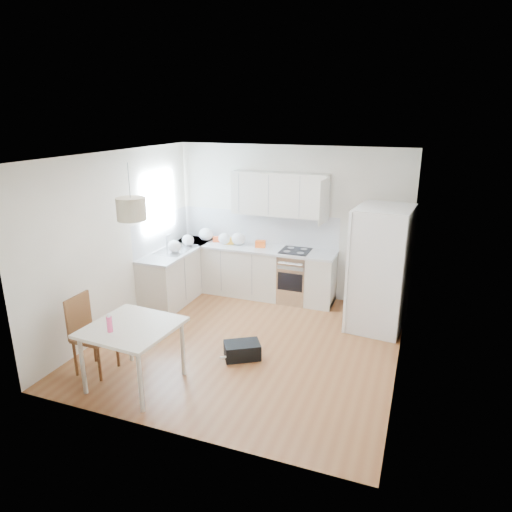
{
  "coord_description": "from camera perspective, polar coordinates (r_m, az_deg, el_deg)",
  "views": [
    {
      "loc": [
        2.22,
        -5.56,
        3.22
      ],
      "look_at": [
        -0.01,
        0.4,
        1.22
      ],
      "focal_mm": 32.0,
      "sensor_mm": 36.0,
      "label": 1
    }
  ],
  "objects": [
    {
      "name": "upper_cabinets",
      "position": [
        7.98,
        2.97,
        7.73
      ],
      "size": [
        1.7,
        0.32,
        0.75
      ],
      "primitive_type": "cube",
      "color": "beige",
      "rests_on": "wall_back"
    },
    {
      "name": "refrigerator",
      "position": [
        7.2,
        15.4,
        -1.54
      ],
      "size": [
        0.99,
        1.04,
        1.91
      ],
      "primitive_type": null,
      "rotation": [
        0.0,
        0.0,
        -0.1
      ],
      "color": "white",
      "rests_on": "floor"
    },
    {
      "name": "grocery_bag_d",
      "position": [
        8.34,
        -8.5,
        1.98
      ],
      "size": [
        0.22,
        0.19,
        0.2
      ],
      "primitive_type": "ellipsoid",
      "color": "white",
      "rests_on": "counter_back"
    },
    {
      "name": "counter_left",
      "position": [
        8.2,
        -9.81,
        0.76
      ],
      "size": [
        0.64,
        1.82,
        0.04
      ],
      "primitive_type": "cube",
      "color": "#BABCBF",
      "rests_on": "cabinets_left"
    },
    {
      "name": "backsplash_back",
      "position": [
        8.4,
        0.28,
        3.62
      ],
      "size": [
        3.0,
        0.01,
        0.58
      ],
      "primitive_type": "cube",
      "color": "white",
      "rests_on": "wall_back"
    },
    {
      "name": "wall_left",
      "position": [
        7.28,
        -16.75,
        1.82
      ],
      "size": [
        0.0,
        4.2,
        4.2
      ],
      "primitive_type": "plane",
      "rotation": [
        1.57,
        0.0,
        1.57
      ],
      "color": "beige",
      "rests_on": "floor"
    },
    {
      "name": "grocery_bag_e",
      "position": [
        7.96,
        -10.16,
        1.2
      ],
      "size": [
        0.24,
        0.21,
        0.22
      ],
      "primitive_type": "ellipsoid",
      "color": "white",
      "rests_on": "counter_left"
    },
    {
      "name": "wall_right",
      "position": [
        5.87,
        18.27,
        -2.06
      ],
      "size": [
        0.0,
        4.2,
        4.2
      ],
      "primitive_type": "plane",
      "rotation": [
        1.57,
        0.0,
        -1.57
      ],
      "color": "beige",
      "rests_on": "floor"
    },
    {
      "name": "dining_table",
      "position": [
        5.75,
        -15.21,
        -9.2
      ],
      "size": [
        1.07,
        1.07,
        0.79
      ],
      "rotation": [
        0.0,
        0.0,
        -0.07
      ],
      "color": "beige",
      "rests_on": "floor"
    },
    {
      "name": "sink",
      "position": [
        8.15,
        -9.99,
        0.77
      ],
      "size": [
        0.5,
        0.8,
        0.16
      ],
      "primitive_type": null,
      "color": "silver",
      "rests_on": "counter_left"
    },
    {
      "name": "gym_bag",
      "position": [
        6.38,
        -1.73,
        -11.7
      ],
      "size": [
        0.57,
        0.52,
        0.22
      ],
      "primitive_type": "cube",
      "rotation": [
        0.0,
        0.0,
        0.55
      ],
      "color": "black",
      "rests_on": "floor"
    },
    {
      "name": "snack_orange",
      "position": [
        8.15,
        0.56,
        1.52
      ],
      "size": [
        0.2,
        0.14,
        0.12
      ],
      "primitive_type": "cube",
      "rotation": [
        0.0,
        0.0,
        0.18
      ],
      "color": "#D64B13",
      "rests_on": "counter_back"
    },
    {
      "name": "grocery_bag_a",
      "position": [
        8.6,
        -6.29,
        2.71
      ],
      "size": [
        0.27,
        0.23,
        0.25
      ],
      "primitive_type": "ellipsoid",
      "color": "white",
      "rests_on": "counter_back"
    },
    {
      "name": "drink_bottle",
      "position": [
        5.59,
        -17.86,
        -7.94
      ],
      "size": [
        0.09,
        0.09,
        0.23
      ],
      "primitive_type": "cylinder",
      "rotation": [
        0.0,
        0.0,
        -0.43
      ],
      "color": "#E43F74",
      "rests_on": "dining_table"
    },
    {
      "name": "dining_chair",
      "position": [
        6.25,
        -19.54,
        -9.31
      ],
      "size": [
        0.43,
        0.43,
        1.03
      ],
      "primitive_type": null,
      "rotation": [
        0.0,
        0.0,
        0.01
      ],
      "color": "#522D18",
      "rests_on": "floor"
    },
    {
      "name": "grocery_bag_b",
      "position": [
        8.36,
        -3.98,
        2.18
      ],
      "size": [
        0.23,
        0.19,
        0.2
      ],
      "primitive_type": "ellipsoid",
      "color": "white",
      "rests_on": "counter_back"
    },
    {
      "name": "wall_back",
      "position": [
        8.19,
        4.25,
        4.22
      ],
      "size": [
        4.2,
        0.0,
        4.2
      ],
      "primitive_type": "plane",
      "rotation": [
        1.57,
        0.0,
        0.0
      ],
      "color": "beige",
      "rests_on": "floor"
    },
    {
      "name": "ceiling",
      "position": [
        6.0,
        -1.27,
        12.48
      ],
      "size": [
        4.2,
        4.2,
        0.0
      ],
      "primitive_type": "plane",
      "rotation": [
        3.14,
        0.0,
        0.0
      ],
      "color": "white",
      "rests_on": "wall_back"
    },
    {
      "name": "range_oven",
      "position": [
        8.12,
        4.86,
        -2.62
      ],
      "size": [
        0.5,
        0.61,
        0.88
      ],
      "primitive_type": null,
      "color": "silver",
      "rests_on": "floor"
    },
    {
      "name": "cabinets_back",
      "position": [
        8.35,
        -0.42,
        -1.97
      ],
      "size": [
        3.0,
        0.6,
        0.88
      ],
      "primitive_type": "cube",
      "color": "beige",
      "rests_on": "floor"
    },
    {
      "name": "snack_yellow",
      "position": [
        8.38,
        -3.36,
        1.91
      ],
      "size": [
        0.18,
        0.13,
        0.12
      ],
      "primitive_type": "cube",
      "rotation": [
        0.0,
        0.0,
        0.14
      ],
      "color": "yellow",
      "rests_on": "counter_back"
    },
    {
      "name": "cabinets_left",
      "position": [
        8.34,
        -9.64,
        -2.27
      ],
      "size": [
        0.6,
        1.8,
        0.88
      ],
      "primitive_type": "cube",
      "color": "beige",
      "rests_on": "floor"
    },
    {
      "name": "counter_back",
      "position": [
        8.21,
        -0.43,
        1.06
      ],
      "size": [
        3.02,
        0.64,
        0.04
      ],
      "primitive_type": "cube",
      "color": "#BABCBF",
      "rests_on": "cabinets_back"
    },
    {
      "name": "window_glassblock",
      "position": [
        8.1,
        -12.07,
        6.63
      ],
      "size": [
        0.02,
        1.0,
        1.0
      ],
      "primitive_type": "cube",
      "color": "#BFE0F9",
      "rests_on": "wall_left"
    },
    {
      "name": "pendant_lamp",
      "position": [
        5.38,
        -15.33,
        5.69
      ],
      "size": [
        0.39,
        0.39,
        0.26
      ],
      "primitive_type": "cylinder",
      "rotation": [
        0.0,
        0.0,
        0.17
      ],
      "color": "beige",
      "rests_on": "ceiling"
    },
    {
      "name": "backsplash_left",
      "position": [
        8.26,
        -11.68,
        3.02
      ],
      "size": [
        0.01,
        1.8,
        0.58
      ],
      "primitive_type": "cube",
      "color": "white",
      "rests_on": "wall_left"
    },
    {
      "name": "floor",
      "position": [
        6.8,
        -1.11,
        -10.83
      ],
      "size": [
        4.2,
        4.2,
        0.0
      ],
      "primitive_type": "plane",
      "color": "brown",
      "rests_on": "ground"
    },
    {
      "name": "snack_red",
      "position": [
        8.53,
        -4.91,
        2.11
      ],
      "size": [
        0.17,
        0.14,
        0.1
      ],
      "primitive_type": "cube",
      "rotation": [
        0.0,
        0.0,
        0.36
      ],
      "color": "#CB4019",
      "rests_on": "counter_back"
    },
    {
      "name": "grocery_bag_c",
      "position": [
        8.28,
        -2.21,
        2.15
      ],
      "size": [
        0.25,
        0.22,
        0.23
      ],
      "primitive_type": "ellipsoid",
      "color": "white",
      "rests_on": "counter_back"
    }
  ]
}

